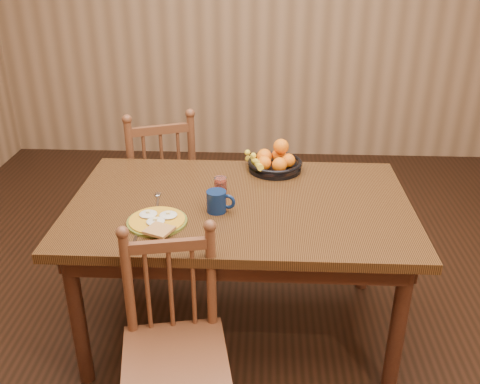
{
  "coord_description": "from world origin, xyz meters",
  "views": [
    {
      "loc": [
        0.11,
        -2.24,
        1.89
      ],
      "look_at": [
        0.0,
        0.0,
        0.8
      ],
      "focal_mm": 40.0,
      "sensor_mm": 36.0,
      "label": 1
    }
  ],
  "objects_px": {
    "chair_near": "(174,347)",
    "fruit_bowl": "(274,162)",
    "chair_far": "(160,185)",
    "dining_table": "(240,217)",
    "coffee_mug": "(217,201)",
    "breakfast_plate": "(157,221)"
  },
  "relations": [
    {
      "from": "dining_table",
      "to": "chair_near",
      "type": "relative_size",
      "value": 1.81
    },
    {
      "from": "chair_far",
      "to": "coffee_mug",
      "type": "xyz_separation_m",
      "value": [
        0.44,
        -0.86,
        0.33
      ]
    },
    {
      "from": "breakfast_plate",
      "to": "fruit_bowl",
      "type": "xyz_separation_m",
      "value": [
        0.51,
        0.61,
        0.03
      ]
    },
    {
      "from": "chair_far",
      "to": "coffee_mug",
      "type": "distance_m",
      "value": 1.02
    },
    {
      "from": "chair_near",
      "to": "coffee_mug",
      "type": "height_order",
      "value": "chair_near"
    },
    {
      "from": "chair_near",
      "to": "coffee_mug",
      "type": "distance_m",
      "value": 0.67
    },
    {
      "from": "dining_table",
      "to": "chair_far",
      "type": "xyz_separation_m",
      "value": [
        -0.54,
        0.75,
        -0.2
      ]
    },
    {
      "from": "breakfast_plate",
      "to": "coffee_mug",
      "type": "height_order",
      "value": "coffee_mug"
    },
    {
      "from": "coffee_mug",
      "to": "chair_near",
      "type": "bearing_deg",
      "value": -103.57
    },
    {
      "from": "breakfast_plate",
      "to": "coffee_mug",
      "type": "relative_size",
      "value": 2.27
    },
    {
      "from": "fruit_bowl",
      "to": "coffee_mug",
      "type": "bearing_deg",
      "value": -118.29
    },
    {
      "from": "dining_table",
      "to": "chair_near",
      "type": "distance_m",
      "value": 0.72
    },
    {
      "from": "chair_near",
      "to": "fruit_bowl",
      "type": "xyz_separation_m",
      "value": [
        0.39,
        1.02,
        0.37
      ]
    },
    {
      "from": "chair_far",
      "to": "dining_table",
      "type": "bearing_deg",
      "value": 105.43
    },
    {
      "from": "dining_table",
      "to": "coffee_mug",
      "type": "height_order",
      "value": "coffee_mug"
    },
    {
      "from": "chair_near",
      "to": "fruit_bowl",
      "type": "bearing_deg",
      "value": 57.87
    },
    {
      "from": "breakfast_plate",
      "to": "fruit_bowl",
      "type": "height_order",
      "value": "fruit_bowl"
    },
    {
      "from": "coffee_mug",
      "to": "fruit_bowl",
      "type": "height_order",
      "value": "fruit_bowl"
    },
    {
      "from": "chair_far",
      "to": "fruit_bowl",
      "type": "height_order",
      "value": "chair_far"
    },
    {
      "from": "chair_far",
      "to": "chair_near",
      "type": "bearing_deg",
      "value": 82.5
    },
    {
      "from": "chair_far",
      "to": "fruit_bowl",
      "type": "relative_size",
      "value": 2.97
    },
    {
      "from": "breakfast_plate",
      "to": "coffee_mug",
      "type": "xyz_separation_m",
      "value": [
        0.25,
        0.13,
        0.04
      ]
    }
  ]
}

